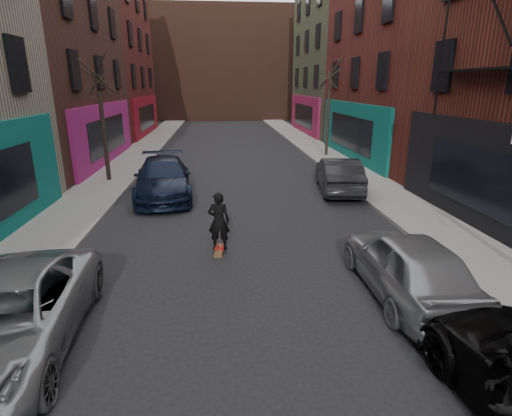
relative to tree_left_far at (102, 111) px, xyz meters
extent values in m
cube|color=gray|center=(-0.05, 12.00, -3.31)|extent=(2.50, 84.00, 0.13)
cube|color=gray|center=(12.45, 12.00, -3.31)|extent=(2.50, 84.00, 0.13)
cube|color=#47281E|center=(6.20, 38.00, 3.62)|extent=(40.00, 10.00, 14.00)
imported|color=gray|center=(1.60, -13.13, -2.68)|extent=(2.58, 5.14, 1.40)
imported|color=black|center=(3.00, -2.92, -2.58)|extent=(2.84, 5.74, 1.60)
imported|color=gray|center=(9.46, -11.85, -2.62)|extent=(1.80, 4.45, 1.51)
imported|color=black|center=(10.60, -2.76, -2.63)|extent=(2.19, 4.73, 1.50)
cube|color=brown|center=(5.31, -9.03, -3.33)|extent=(0.31, 0.82, 0.10)
imported|color=black|center=(5.31, -9.03, -2.45)|extent=(0.65, 0.47, 1.67)
imported|color=black|center=(8.82, -15.90, -2.49)|extent=(1.09, 1.02, 1.78)
camera|label=1|loc=(5.35, -19.57, 1.20)|focal=28.00mm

